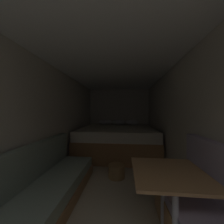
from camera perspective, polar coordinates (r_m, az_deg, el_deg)
ground_plane at (r=2.74m, az=0.48°, el=-27.58°), size 7.05×7.05×0.00m
wall_back at (r=4.97m, az=3.14°, el=-2.11°), size 2.40×0.05×2.15m
wall_left at (r=2.80m, az=-24.37°, el=-3.98°), size 0.05×5.05×2.15m
wall_right at (r=2.61m, az=27.32°, el=-4.30°), size 0.05×5.05×2.15m
ceiling_slab at (r=2.58m, az=0.49°, el=20.51°), size 2.40×5.05×0.05m
bed at (r=4.01m, az=2.45°, el=-12.37°), size 2.18×2.01×0.97m
sofa_left at (r=2.04m, az=-31.71°, el=-30.29°), size 0.69×2.40×0.81m
dinette_bench at (r=1.67m, az=36.57°, el=-35.13°), size 0.50×1.17×0.99m
dinette_table at (r=1.45m, az=24.18°, el=-26.90°), size 0.66×0.64×0.72m
wicker_basket at (r=2.71m, az=2.06°, el=-25.12°), size 0.32×0.32×0.24m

